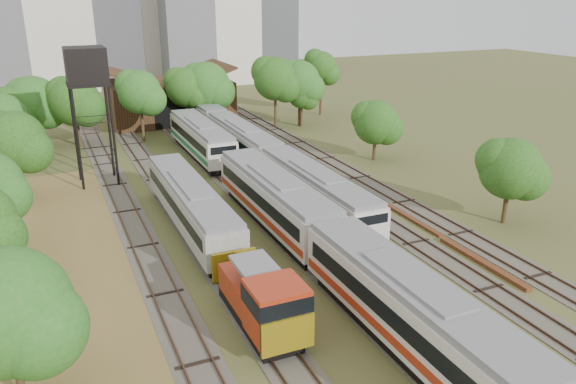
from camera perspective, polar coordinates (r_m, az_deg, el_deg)
name	(u,v)px	position (r m, az deg, el deg)	size (l,w,h in m)	color
ground	(442,341)	(30.86, 15.34, -14.39)	(240.00, 240.00, 0.00)	#475123
dry_grass_patch	(59,340)	(32.10, -22.21, -13.76)	(14.00, 60.00, 0.04)	brown
tracks	(257,192)	(50.18, -3.20, -0.04)	(24.60, 80.00, 0.19)	#4C473D
railcar_red_set	(329,245)	(35.11, 4.21, -5.39)	(3.19, 34.58, 3.95)	black
railcar_green_set	(243,141)	(60.50, -4.61, 5.18)	(2.86, 52.08, 3.53)	black
railcar_rear	(201,139)	(61.31, -8.82, 5.34)	(3.07, 16.07, 3.80)	black
shunter_locomotive	(264,302)	(29.70, -2.45, -11.09)	(2.77, 8.10, 3.63)	black
old_grey_coach	(191,205)	(42.52, -9.84, -1.29)	(2.87, 18.00, 3.54)	black
water_tower	(86,70)	(53.48, -19.80, 11.62)	(3.60, 3.60, 12.43)	black
rail_pile_near	(482,262)	(39.38, 19.15, -6.75)	(0.54, 8.07, 0.27)	brown
rail_pile_far	(413,220)	(45.06, 12.54, -2.75)	(0.44, 6.98, 0.23)	brown
maintenance_shed	(169,100)	(80.17, -11.98, 9.17)	(16.45, 11.55, 7.58)	#351F13
tree_band_left	(2,186)	(41.80, -27.06, 0.55)	(7.01, 63.92, 7.81)	#382616
tree_band_far	(184,88)	(71.93, -10.55, 10.32)	(43.06, 10.13, 9.21)	#382616
tree_band_right	(398,130)	(56.25, 11.14, 6.24)	(4.77, 40.63, 6.75)	#382616
tower_far_right	(265,5)	(139.07, -2.35, 18.43)	(12.00, 12.00, 28.00)	#45484D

